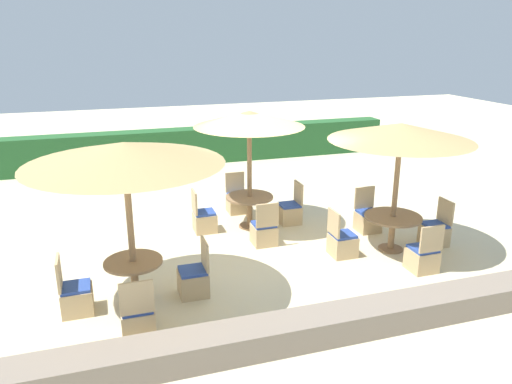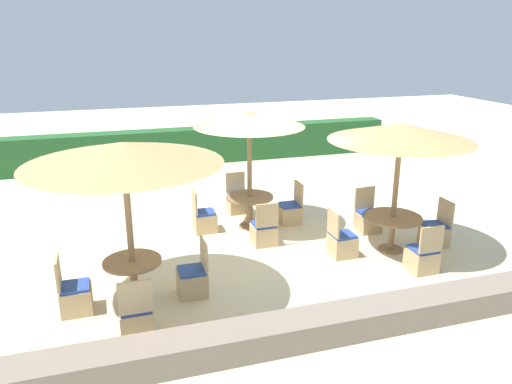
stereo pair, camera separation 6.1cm
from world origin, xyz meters
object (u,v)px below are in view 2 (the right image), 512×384
round_table_center (250,203)px  patio_chair_center_south (264,232)px  patio_chair_center_east (290,212)px  parasol_front_right (401,133)px  patio_chair_center_north (238,201)px  round_table_front_left (133,272)px  patio_chair_front_right_west (341,243)px  parasol_front_left (123,154)px  patio_chair_front_left_west (75,296)px  patio_chair_front_right_east (435,233)px  patio_chair_front_left_south (136,318)px  round_table_front_right (393,223)px  patio_chair_center_west (204,220)px  patio_chair_front_right_south (422,258)px  patio_chair_front_left_east (193,279)px  patio_chair_front_right_north (368,219)px  parasol_center (249,119)px

round_table_center → patio_chair_center_south: 1.04m
patio_chair_center_east → round_table_center: bearing=87.4°
patio_chair_center_south → parasol_front_right: bearing=-23.4°
round_table_center → patio_chair_center_north: 1.03m
round_table_front_left → patio_chair_front_right_west: bearing=8.9°
parasol_front_left → patio_chair_front_left_west: size_ratio=3.13×
patio_chair_front_right_west → patio_chair_center_north: size_ratio=1.00×
patio_chair_front_right_east → patio_chair_front_left_south: bearing=103.3°
parasol_front_right → patio_chair_center_east: 3.16m
round_table_front_right → patio_chair_center_west: 3.90m
patio_chair_front_right_south → round_table_center: patio_chair_front_right_south is taller
round_table_front_right → patio_chair_center_north: 3.78m
round_table_front_right → patio_chair_center_east: (-1.37, 1.95, -0.30)m
patio_chair_front_left_east → patio_chair_front_right_north: 4.37m
round_table_front_left → patio_chair_center_west: (1.65, 2.60, -0.28)m
patio_chair_front_left_west → patio_chair_center_south: bearing=113.8°
parasol_front_left → round_table_front_left: (-0.00, 0.00, -1.88)m
parasol_front_left → patio_chair_front_left_west: parasol_front_left is taller
parasol_front_right → round_table_center: parasol_front_right is taller
round_table_front_left → patio_chair_front_left_south: (-0.04, -0.90, -0.28)m
round_table_center → patio_chair_front_right_west: bearing=-57.3°
round_table_front_left → patio_chair_front_left_west: patio_chair_front_left_west is taller
round_table_front_left → patio_chair_front_right_west: 3.96m
patio_chair_front_right_south → patio_chair_front_right_north: bearing=89.4°
round_table_front_right → parasol_center: bearing=139.0°
patio_chair_front_right_west → patio_chair_front_right_north: size_ratio=1.00×
round_table_front_left → patio_chair_front_right_north: patio_chair_front_right_north is taller
round_table_front_right → patio_chair_center_west: bearing=148.3°
patio_chair_front_left_south → round_table_front_left: bearing=87.4°
patio_chair_center_west → round_table_front_right: bearing=58.3°
patio_chair_front_right_south → parasol_center: bearing=128.2°
patio_chair_front_right_east → parasol_front_left: bearing=94.9°
parasol_front_left → patio_chair_center_east: bearing=35.0°
patio_chair_front_right_north → patio_chair_front_left_south: bearing=26.1°
parasol_front_left → parasol_front_right: parasol_front_left is taller
patio_chair_front_right_west → parasol_center: bearing=-147.3°
parasol_front_left → patio_chair_center_east: parasol_front_left is taller
parasol_front_left → patio_chair_center_north: 4.92m
patio_chair_front_right_east → patio_chair_front_right_west: bearing=87.1°
parasol_front_left → patio_chair_front_right_north: parasol_front_left is taller
parasol_center → round_table_center: parasol_center is taller
round_table_center → patio_chair_center_north: (-0.01, 0.99, -0.29)m
round_table_front_left → parasol_front_right: 5.30m
patio_chair_front_right_east → round_table_center: 3.87m
round_table_front_right → parasol_center: (-2.30, 1.99, 1.81)m
parasol_front_left → patio_chair_front_right_east: parasol_front_left is taller
patio_chair_front_right_north → patio_chair_front_right_south: (-0.02, -1.98, 0.00)m
patio_chair_front_left_east → patio_chair_front_right_east: (4.99, 0.52, 0.00)m
patio_chair_front_left_south → patio_chair_center_north: 5.20m
patio_chair_center_west → parasol_front_right: bearing=58.3°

